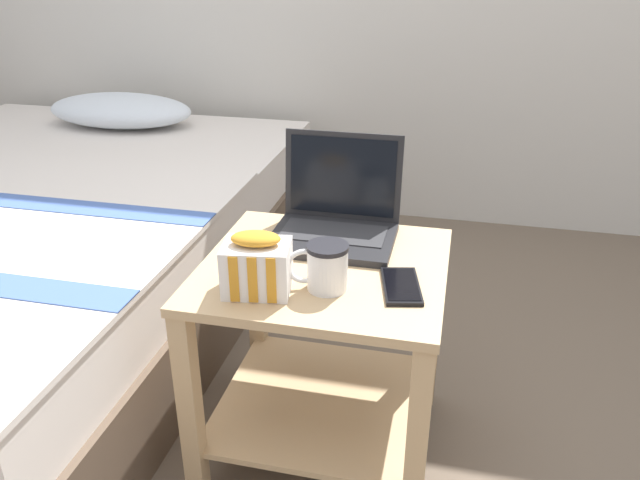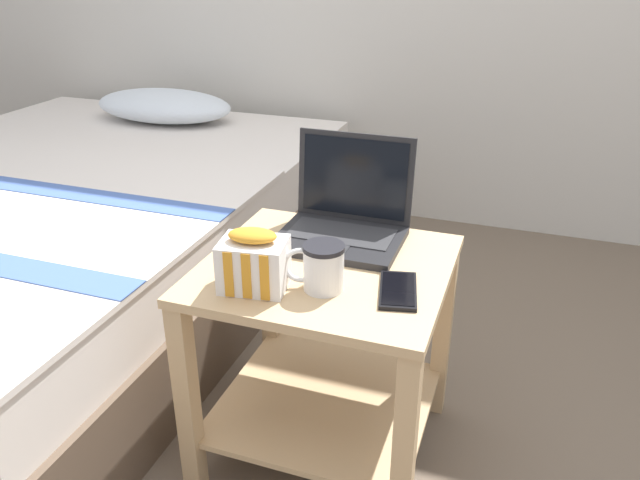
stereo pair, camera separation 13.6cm
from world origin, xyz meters
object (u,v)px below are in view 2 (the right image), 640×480
object	(u,v)px
bed	(56,231)
cell_phone	(398,290)
laptop	(344,218)
mug_front_left	(322,265)
snack_bag	(254,262)

from	to	relation	value
bed	cell_phone	world-z (taller)	bed
laptop	mug_front_left	distance (m)	0.27
snack_bag	mug_front_left	bearing A→B (deg)	16.93
snack_bag	cell_phone	xyz separation A→B (m)	(0.29, 0.08, -0.06)
bed	laptop	bearing A→B (deg)	-13.57
bed	snack_bag	bearing A→B (deg)	-28.62
laptop	cell_phone	bearing A→B (deg)	-50.18
mug_front_left	snack_bag	size ratio (longest dim) A/B	0.86
laptop	mug_front_left	xyz separation A→B (m)	(0.03, -0.27, 0.01)
mug_front_left	cell_phone	distance (m)	0.17
mug_front_left	cell_phone	bearing A→B (deg)	13.56
bed	cell_phone	bearing A→B (deg)	-20.46
cell_phone	bed	bearing A→B (deg)	159.54
snack_bag	laptop	bearing A→B (deg)	71.60
snack_bag	bed	bearing A→B (deg)	151.38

